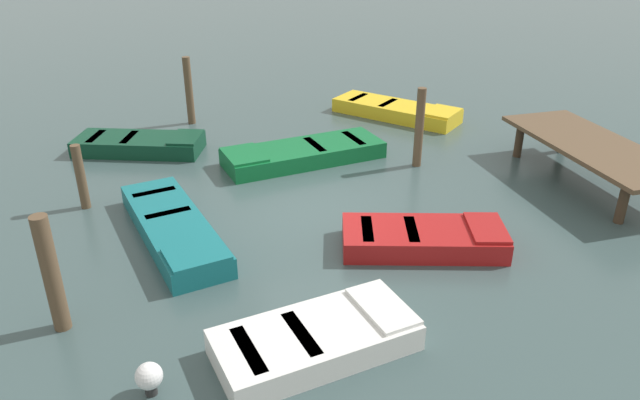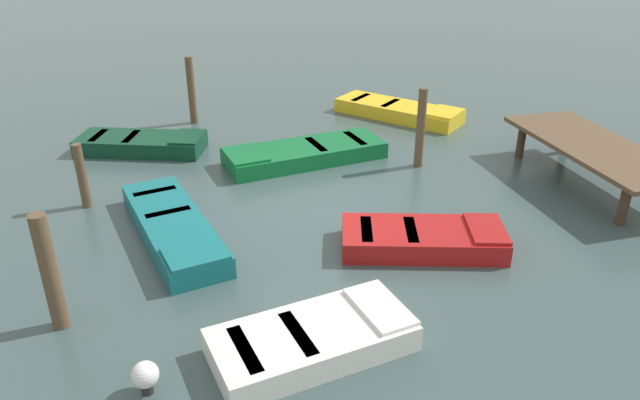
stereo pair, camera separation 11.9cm
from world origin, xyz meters
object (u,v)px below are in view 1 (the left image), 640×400
at_px(dock_segment, 593,148).
at_px(mooring_piling_far_right, 81,177).
at_px(rowboat_green, 302,153).
at_px(rowboat_red, 424,238).
at_px(mooring_piling_center, 419,128).
at_px(rowboat_white, 317,339).
at_px(rowboat_teal, 174,228).
at_px(rowboat_yellow, 397,110).
at_px(rowboat_dark_green, 140,144).
at_px(mooring_piling_mid_right, 51,274).
at_px(mooring_piling_far_left, 189,91).
at_px(marker_buoy, 149,377).

relative_size(dock_segment, mooring_piling_far_right, 3.37).
bearing_deg(dock_segment, rowboat_green, -116.75).
xyz_separation_m(rowboat_red, mooring_piling_center, (-3.78, 1.24, 0.76)).
relative_size(rowboat_white, rowboat_teal, 0.76).
relative_size(dock_segment, rowboat_yellow, 1.32).
height_order(rowboat_dark_green, mooring_piling_mid_right, mooring_piling_mid_right).
bearing_deg(rowboat_red, mooring_piling_far_left, 129.54).
height_order(rowboat_teal, mooring_piling_far_left, mooring_piling_far_left).
xyz_separation_m(dock_segment, mooring_piling_far_right, (-1.01, -11.13, -0.13)).
bearing_deg(mooring_piling_far_right, mooring_piling_far_left, 155.91).
bearing_deg(marker_buoy, mooring_piling_mid_right, -141.09).
relative_size(rowboat_dark_green, mooring_piling_center, 1.76).
bearing_deg(rowboat_dark_green, mooring_piling_center, -3.20).
distance_m(rowboat_white, mooring_piling_far_right, 6.71).
bearing_deg(dock_segment, rowboat_yellow, -156.87).
height_order(mooring_piling_far_right, mooring_piling_center, mooring_piling_center).
bearing_deg(mooring_piling_far_right, dock_segment, 84.80).
bearing_deg(rowboat_white, rowboat_teal, 104.14).
bearing_deg(rowboat_teal, rowboat_yellow, 117.10).
bearing_deg(dock_segment, mooring_piling_center, -120.64).
bearing_deg(mooring_piling_far_right, mooring_piling_mid_right, 2.91).
bearing_deg(dock_segment, rowboat_dark_green, -115.87).
distance_m(rowboat_green, marker_buoy, 8.16).
xyz_separation_m(rowboat_white, mooring_piling_far_left, (-10.58, -1.58, 0.76)).
xyz_separation_m(rowboat_green, rowboat_red, (4.62, 1.46, 0.00)).
xyz_separation_m(mooring_piling_mid_right, mooring_piling_far_left, (-9.27, 2.07, 0.02)).
distance_m(rowboat_yellow, rowboat_teal, 8.94).
xyz_separation_m(rowboat_dark_green, mooring_piling_center, (2.33, 6.68, 0.76)).
distance_m(rowboat_teal, mooring_piling_center, 6.34).
bearing_deg(mooring_piling_far_right, rowboat_dark_green, 162.81).
relative_size(rowboat_white, rowboat_red, 0.97).
relative_size(rowboat_yellow, mooring_piling_far_right, 2.55).
bearing_deg(rowboat_teal, mooring_piling_far_left, 160.03).
bearing_deg(marker_buoy, rowboat_white, 99.64).
height_order(rowboat_red, mooring_piling_far_right, mooring_piling_far_right).
relative_size(dock_segment, rowboat_white, 1.53).
xyz_separation_m(rowboat_yellow, mooring_piling_center, (3.68, -0.71, 0.76)).
distance_m(rowboat_yellow, marker_buoy, 12.30).
xyz_separation_m(dock_segment, rowboat_green, (-2.59, -6.19, -0.62)).
bearing_deg(mooring_piling_center, rowboat_white, -31.28).
height_order(rowboat_white, mooring_piling_center, mooring_piling_center).
bearing_deg(mooring_piling_center, rowboat_green, -107.36).
height_order(rowboat_dark_green, mooring_piling_far_right, mooring_piling_far_right).
relative_size(mooring_piling_mid_right, mooring_piling_center, 0.98).
relative_size(rowboat_dark_green, mooring_piling_far_left, 1.76).
bearing_deg(rowboat_yellow, mooring_piling_far_right, -106.22).
height_order(dock_segment, mooring_piling_center, mooring_piling_center).
xyz_separation_m(rowboat_teal, mooring_piling_far_right, (-1.71, -1.84, 0.49)).
height_order(mooring_piling_far_right, mooring_piling_far_left, mooring_piling_far_left).
xyz_separation_m(rowboat_green, rowboat_white, (7.04, -1.08, 0.00)).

